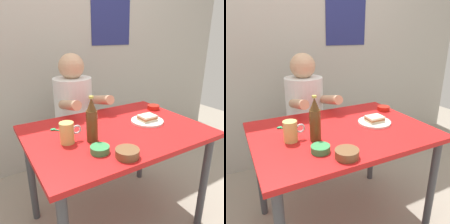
% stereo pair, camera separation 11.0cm
% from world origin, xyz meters
% --- Properties ---
extents(ground_plane, '(6.00, 6.00, 0.00)m').
position_xyz_m(ground_plane, '(0.00, 0.00, 0.00)').
color(ground_plane, gray).
extents(wall_back, '(4.40, 0.09, 2.60)m').
position_xyz_m(wall_back, '(0.00, 1.05, 1.30)').
color(wall_back, '#ADA89E').
rests_on(wall_back, ground).
extents(dining_table, '(1.10, 0.80, 0.74)m').
position_xyz_m(dining_table, '(0.00, 0.00, 0.65)').
color(dining_table, red).
rests_on(dining_table, ground).
extents(stool, '(0.34, 0.34, 0.45)m').
position_xyz_m(stool, '(-0.03, 0.63, 0.35)').
color(stool, '#4C4C51').
rests_on(stool, ground).
extents(person_seated, '(0.33, 0.56, 0.72)m').
position_xyz_m(person_seated, '(-0.03, 0.62, 0.77)').
color(person_seated, white).
rests_on(person_seated, stool).
extents(plate_orange, '(0.22, 0.22, 0.01)m').
position_xyz_m(plate_orange, '(0.25, -0.01, 0.75)').
color(plate_orange, silver).
rests_on(plate_orange, dining_table).
extents(sandwich, '(0.11, 0.09, 0.04)m').
position_xyz_m(sandwich, '(0.25, -0.01, 0.77)').
color(sandwich, beige).
rests_on(sandwich, plate_orange).
extents(beer_mug, '(0.13, 0.08, 0.12)m').
position_xyz_m(beer_mug, '(-0.33, -0.02, 0.80)').
color(beer_mug, '#D1BC66').
rests_on(beer_mug, dining_table).
extents(beer_bottle, '(0.06, 0.06, 0.26)m').
position_xyz_m(beer_bottle, '(-0.20, -0.07, 0.86)').
color(beer_bottle, '#593819').
rests_on(beer_bottle, dining_table).
extents(condiment_bowl_brown, '(0.12, 0.12, 0.04)m').
position_xyz_m(condiment_bowl_brown, '(-0.14, -0.31, 0.76)').
color(condiment_bowl_brown, brown).
rests_on(condiment_bowl_brown, dining_table).
extents(sambal_bowl_red, '(0.10, 0.10, 0.03)m').
position_xyz_m(sambal_bowl_red, '(0.47, 0.18, 0.76)').
color(sambal_bowl_red, '#B21E14').
rests_on(sambal_bowl_red, dining_table).
extents(dip_bowl_green, '(0.10, 0.10, 0.03)m').
position_xyz_m(dip_bowl_green, '(-0.23, -0.21, 0.76)').
color(dip_bowl_green, '#388C4C').
rests_on(dip_bowl_green, dining_table).
extents(spoon, '(0.09, 0.10, 0.01)m').
position_xyz_m(spoon, '(-0.33, 0.18, 0.75)').
color(spoon, '#26A559').
rests_on(spoon, dining_table).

